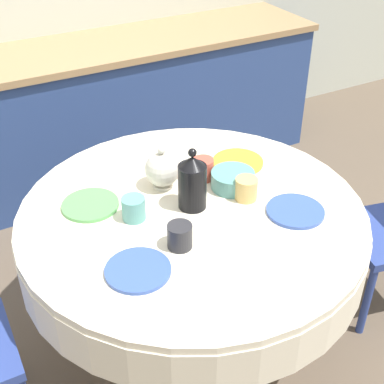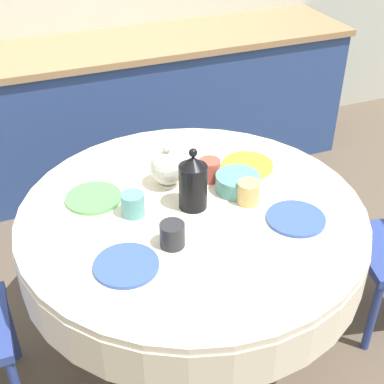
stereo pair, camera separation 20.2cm
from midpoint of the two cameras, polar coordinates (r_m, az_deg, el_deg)
ground_plane at (r=2.57m, az=2.33°, el=-15.29°), size 12.00×12.00×0.00m
kitchen_counter at (r=3.48m, az=-7.83°, el=8.24°), size 3.24×0.64×0.89m
dining_table at (r=2.14m, az=2.71°, el=-4.56°), size 1.36×1.36×0.74m
plate_near_left at (r=1.81m, az=-3.85°, el=-7.93°), size 0.22×0.22×0.01m
cup_near_left at (r=1.87m, az=0.98°, el=-4.71°), size 0.09×0.09×0.09m
plate_near_right at (r=2.06m, az=13.79°, el=-2.87°), size 0.22×0.22×0.01m
cup_near_right at (r=2.10m, az=8.81°, el=-0.15°), size 0.09×0.09×0.09m
plate_far_left at (r=2.13m, az=-7.82°, el=-0.71°), size 0.22×0.22×0.01m
cup_far_left at (r=2.02m, az=-3.49°, el=-1.42°), size 0.09×0.09×0.09m
plate_far_right at (r=2.35m, az=8.39°, el=2.78°), size 0.22×0.22×0.01m
cup_far_right at (r=2.22m, az=4.48°, el=2.28°), size 0.09×0.09×0.09m
coffee_carafe at (r=2.02m, az=2.97°, el=0.93°), size 0.11×0.11×0.26m
teapot at (r=2.16m, az=0.06°, el=2.53°), size 0.20×0.14×0.19m
fruit_bowl at (r=2.17m, az=7.52°, el=0.92°), size 0.18×0.18×0.07m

